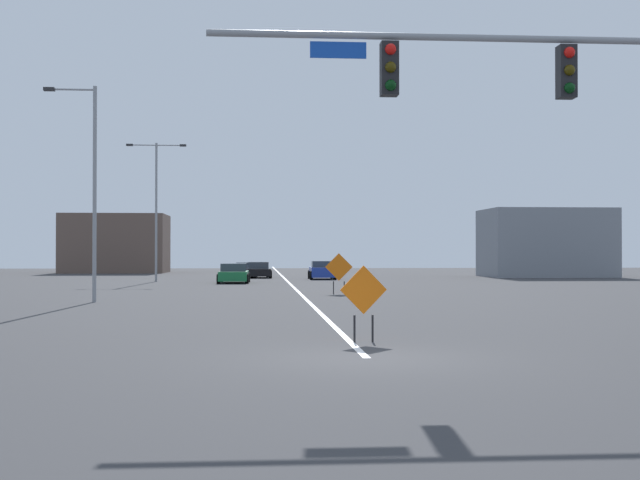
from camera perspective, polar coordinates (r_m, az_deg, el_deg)
The scene contains 13 objects.
ground at distance 16.46m, azimuth 3.22°, elevation -8.03°, with size 178.67×178.67×0.00m, color #38383A.
road_centre_stripe at distance 65.88m, azimuth -2.45°, elevation -2.60°, with size 0.16×99.26×0.01m.
traffic_signal_assembly at distance 17.57m, azimuth 16.60°, elevation 9.01°, with size 10.76×0.44×6.95m.
street_lamp_far_right at distance 35.78m, azimuth -15.29°, elevation 3.75°, with size 2.15×0.24×8.89m.
street_lamp_far_left at distance 59.18m, azimuth -11.06°, elevation 2.66°, with size 4.11×0.24×9.61m.
construction_sign_median_far at distance 19.24m, azimuth 2.97°, elevation -3.69°, with size 1.10×0.22×1.75m.
construction_sign_median_near at distance 41.12m, azimuth 1.29°, elevation -1.96°, with size 1.35×0.13×2.00m.
car_black_mid at distance 66.94m, azimuth -4.24°, elevation -2.07°, with size 2.19×4.17×1.25m.
car_green_passing at distance 56.09m, azimuth -5.87°, elevation -2.28°, with size 2.13×4.26×1.29m.
car_blue_approaching at distance 63.30m, azimuth 0.13°, elevation -2.10°, with size 1.99×3.86×1.37m.
car_silver_near at distance 70.74m, azimuth -5.05°, elevation -2.03°, with size 2.02×3.95×1.17m.
roadside_building_east at distance 71.89m, azimuth 15.08°, elevation -0.20°, with size 10.04×6.63×5.59m.
roadside_building_west at distance 85.49m, azimuth -13.69°, elevation -0.24°, with size 9.96×7.35×5.76m.
Camera 1 is at (-2.14, -16.19, 2.07)m, focal length 47.12 mm.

